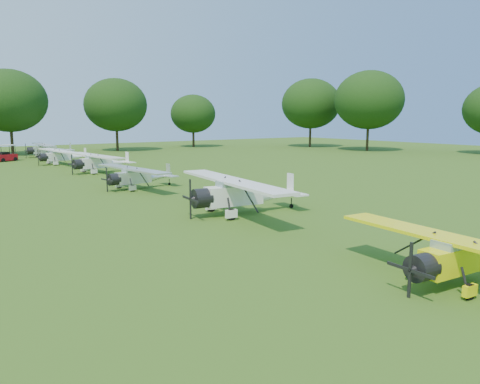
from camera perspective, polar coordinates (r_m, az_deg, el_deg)
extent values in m
plane|color=#274F13|center=(27.06, -0.36, -3.02)|extent=(160.00, 160.00, 0.00)
cylinder|color=#332513|center=(83.71, 15.28, 6.59)|extent=(0.44, 0.44, 4.99)
ellipsoid|color=black|center=(83.70, 15.46, 10.76)|extent=(11.65, 11.65, 9.90)
cylinder|color=#332513|center=(92.51, 8.54, 6.96)|extent=(0.44, 0.44, 4.81)
ellipsoid|color=black|center=(92.49, 8.63, 10.60)|extent=(11.23, 11.23, 9.55)
cylinder|color=#332513|center=(91.88, -5.70, 6.65)|extent=(0.44, 0.44, 3.70)
ellipsoid|color=black|center=(91.80, -5.74, 9.47)|extent=(8.63, 8.63, 7.34)
cylinder|color=#332513|center=(83.34, -14.75, 6.43)|extent=(0.44, 0.44, 4.51)
ellipsoid|color=black|center=(83.30, -14.91, 10.22)|extent=(10.52, 10.52, 8.94)
cylinder|color=#332513|center=(79.55, -26.05, 5.79)|extent=(0.44, 0.44, 4.74)
ellipsoid|color=black|center=(79.52, -26.34, 9.95)|extent=(11.05, 11.05, 9.39)
cube|color=#F6F30A|center=(17.59, 24.62, -7.48)|extent=(2.83, 1.03, 0.91)
cube|color=#8CA5B2|center=(17.40, 24.56, -6.02)|extent=(1.44, 0.90, 0.48)
cylinder|color=black|center=(16.30, 21.29, -8.55)|extent=(0.85, 0.96, 0.90)
cube|color=black|center=(15.87, 20.03, -8.95)|extent=(0.06, 0.11, 1.82)
cube|color=#F6F30A|center=(17.35, 24.61, -5.33)|extent=(1.96, 9.26, 0.12)
cylinder|color=black|center=(16.67, 26.21, -10.84)|extent=(0.53, 0.18, 0.52)
cylinder|color=black|center=(17.85, 20.30, -9.16)|extent=(0.53, 0.18, 0.52)
cube|color=white|center=(27.51, -0.76, -0.42)|extent=(3.56, 1.45, 1.13)
cone|color=white|center=(28.98, 4.37, -0.28)|extent=(3.12, 1.34, 0.97)
cube|color=#8CA5B2|center=(27.37, -0.96, 0.79)|extent=(1.84, 1.20, 0.59)
cylinder|color=black|center=(26.64, -4.68, -0.76)|extent=(1.10, 1.24, 1.12)
cube|color=black|center=(26.37, -6.07, -0.88)|extent=(0.08, 0.14, 2.27)
cube|color=white|center=(27.33, -0.96, 1.35)|extent=(2.98, 11.56, 0.15)
cube|color=white|center=(29.49, 6.15, 0.92)|extent=(0.18, 0.60, 1.40)
cube|color=white|center=(29.50, 5.96, -0.03)|extent=(1.29, 3.12, 0.10)
cylinder|color=black|center=(26.09, -1.07, -2.75)|extent=(0.66, 0.25, 0.65)
cylinder|color=black|center=(28.47, -3.55, -1.77)|extent=(0.66, 0.25, 0.65)
cylinder|color=black|center=(29.78, 6.27, -1.71)|extent=(0.27, 0.12, 0.26)
cube|color=silver|center=(38.23, -12.87, 1.73)|extent=(2.92, 1.16, 0.93)
cone|color=silver|center=(39.45, -9.82, 1.85)|extent=(2.56, 1.07, 0.80)
cube|color=#8CA5B2|center=(38.13, -13.01, 2.45)|extent=(1.50, 0.97, 0.49)
cylinder|color=black|center=(37.46, -15.13, 1.49)|extent=(0.90, 1.01, 0.92)
cube|color=black|center=(37.20, -15.92, 1.41)|extent=(0.06, 0.11, 1.87)
cube|color=silver|center=(38.11, -13.03, 2.78)|extent=(2.33, 9.51, 0.12)
cube|color=silver|center=(39.88, -8.75, 2.60)|extent=(0.14, 0.50, 1.16)
cube|color=silver|center=(39.87, -8.84, 2.02)|extent=(1.03, 2.56, 0.08)
cylinder|color=black|center=(37.02, -12.96, 0.45)|extent=(0.55, 0.20, 0.53)
cylinder|color=black|center=(38.96, -14.54, 0.81)|extent=(0.55, 0.20, 0.53)
cylinder|color=black|center=(40.07, -8.61, 0.99)|extent=(0.22, 0.09, 0.21)
cube|color=white|center=(50.49, -17.18, 3.39)|extent=(3.21, 1.29, 1.02)
cone|color=white|center=(51.66, -14.53, 3.46)|extent=(2.82, 1.19, 0.88)
cube|color=#8CA5B2|center=(50.40, -17.31, 3.99)|extent=(1.66, 1.07, 0.54)
cylinder|color=black|center=(49.74, -19.12, 3.22)|extent=(0.99, 1.11, 1.01)
cube|color=black|center=(49.50, -19.79, 3.16)|extent=(0.07, 0.12, 2.05)
cube|color=white|center=(50.38, -17.32, 4.27)|extent=(2.61, 10.44, 0.14)
cube|color=white|center=(52.07, -13.60, 4.08)|extent=(0.16, 0.54, 1.27)
cube|color=white|center=(52.06, -13.67, 3.59)|extent=(1.14, 2.81, 0.09)
cylinder|color=black|center=(49.13, -17.36, 2.38)|extent=(0.60, 0.22, 0.59)
cylinder|color=black|center=(51.35, -18.51, 2.60)|extent=(0.60, 0.22, 0.59)
cylinder|color=black|center=(52.24, -13.45, 2.73)|extent=(0.24, 0.10, 0.23)
cube|color=white|center=(61.15, -21.28, 4.04)|extent=(3.00, 1.12, 0.96)
cone|color=white|center=(62.01, -19.12, 4.10)|extent=(2.63, 1.04, 0.82)
cube|color=#8CA5B2|center=(61.08, -21.39, 4.51)|extent=(1.53, 0.97, 0.50)
cylinder|color=black|center=(60.61, -22.84, 3.91)|extent=(0.90, 1.02, 0.95)
cube|color=black|center=(60.43, -23.38, 3.87)|extent=(0.06, 0.11, 1.92)
cube|color=white|center=(61.07, -21.40, 4.72)|extent=(2.16, 9.79, 0.13)
cube|color=white|center=(62.31, -18.35, 4.58)|extent=(0.13, 0.51, 1.19)
cube|color=white|center=(62.31, -18.41, 4.20)|extent=(1.00, 2.62, 0.08)
cylinder|color=black|center=(59.89, -21.55, 3.28)|extent=(0.56, 0.19, 0.55)
cylinder|color=black|center=(62.06, -22.23, 3.42)|extent=(0.56, 0.19, 0.55)
cylinder|color=black|center=(62.44, -18.22, 3.51)|extent=(0.23, 0.09, 0.22)
cube|color=silver|center=(73.15, -22.73, 4.74)|extent=(3.16, 1.06, 1.03)
cone|color=silver|center=(73.68, -20.70, 4.77)|extent=(2.77, 0.99, 0.88)
cube|color=#8CA5B2|center=(73.10, -22.83, 5.15)|extent=(1.60, 0.96, 0.54)
cylinder|color=black|center=(72.84, -24.16, 4.63)|extent=(0.92, 1.05, 1.02)
cube|color=black|center=(72.74, -24.66, 4.59)|extent=(0.06, 0.12, 2.05)
cube|color=silver|center=(73.09, -22.84, 5.34)|extent=(1.84, 10.41, 0.14)
cube|color=silver|center=(73.86, -19.98, 5.20)|extent=(0.12, 0.54, 1.27)
cube|color=silver|center=(73.87, -20.03, 4.85)|extent=(0.94, 2.77, 0.09)
cylinder|color=black|center=(71.86, -23.12, 4.06)|extent=(0.59, 0.18, 0.59)
cylinder|color=black|center=(74.27, -23.46, 4.18)|extent=(0.59, 0.18, 0.59)
cylinder|color=black|center=(73.97, -19.85, 4.24)|extent=(0.24, 0.09, 0.23)
cube|color=#A40B14|center=(68.53, -26.64, 3.80)|extent=(2.87, 2.27, 0.80)
cube|color=black|center=(68.32, -26.91, 4.16)|extent=(1.45, 1.57, 0.52)
cube|color=white|center=(68.43, -26.73, 5.12)|extent=(2.81, 2.33, 0.09)
cylinder|color=black|center=(67.50, -26.92, 3.49)|extent=(0.53, 0.35, 0.51)
cylinder|color=black|center=(68.42, -25.70, 3.64)|extent=(0.53, 0.35, 0.51)
cylinder|color=black|center=(69.61, -26.34, 3.67)|extent=(0.53, 0.35, 0.51)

